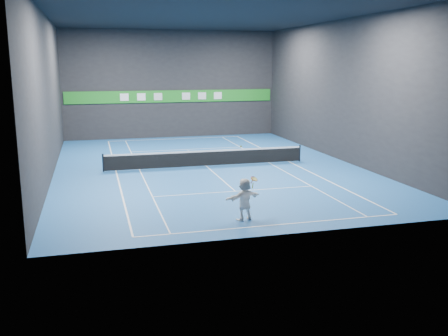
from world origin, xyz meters
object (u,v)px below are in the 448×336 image
object	(u,v)px
player	(245,199)
tennis_net	(206,158)
tennis_ball	(241,146)
tennis_racket	(254,180)

from	to	relation	value
player	tennis_net	bearing A→B (deg)	-113.32
tennis_ball	tennis_racket	bearing A→B (deg)	-20.29
tennis_racket	tennis_net	bearing A→B (deg)	87.21
tennis_ball	player	bearing A→B (deg)	-67.17
tennis_net	tennis_racket	distance (m)	10.96
tennis_racket	tennis_ball	bearing A→B (deg)	159.71
player	tennis_racket	bearing A→B (deg)	168.30
player	tennis_ball	size ratio (longest dim) A/B	23.62
player	tennis_racket	xyz separation A→B (m)	(0.40, 0.05, 0.77)
player	tennis_net	distance (m)	10.98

